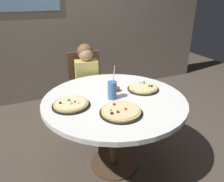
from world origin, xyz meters
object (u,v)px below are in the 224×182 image
(dining_table, at_px, (114,107))
(diner_child, at_px, (89,95))
(soda_cup, at_px, (112,90))
(pizza_cheese, at_px, (143,88))
(chair_wooden, at_px, (86,86))
(pizza_pepperoni, at_px, (71,104))
(pizza_veggie, at_px, (121,112))
(sauce_bowl, at_px, (116,89))

(dining_table, bearing_deg, diner_child, 90.88)
(dining_table, bearing_deg, soda_cup, -168.30)
(dining_table, bearing_deg, pizza_cheese, 10.21)
(dining_table, xyz_separation_m, chair_wooden, (0.01, 0.90, -0.13))
(pizza_cheese, distance_m, soda_cup, 0.37)
(dining_table, distance_m, pizza_cheese, 0.36)
(dining_table, height_order, pizza_pepperoni, pizza_pepperoni)
(diner_child, bearing_deg, pizza_pepperoni, -118.43)
(pizza_cheese, height_order, pizza_pepperoni, same)
(pizza_veggie, xyz_separation_m, sauce_bowl, (0.15, 0.40, 0.00))
(chair_wooden, xyz_separation_m, soda_cup, (-0.03, -0.90, 0.30))
(chair_wooden, xyz_separation_m, diner_child, (-0.02, -0.18, -0.05))
(pizza_pepperoni, distance_m, sauce_bowl, 0.49)
(pizza_cheese, bearing_deg, soda_cup, -169.71)
(pizza_veggie, bearing_deg, pizza_cheese, 39.21)
(dining_table, height_order, chair_wooden, chair_wooden)
(diner_child, distance_m, pizza_pepperoni, 0.85)
(sauce_bowl, bearing_deg, dining_table, -121.48)
(pizza_veggie, height_order, sauce_bowl, pizza_veggie)
(pizza_pepperoni, relative_size, sauce_bowl, 4.53)
(pizza_pepperoni, bearing_deg, diner_child, 61.57)
(dining_table, relative_size, pizza_veggie, 3.77)
(chair_wooden, distance_m, diner_child, 0.19)
(dining_table, bearing_deg, pizza_pepperoni, 178.08)
(dining_table, distance_m, pizza_pepperoni, 0.41)
(dining_table, relative_size, diner_child, 1.18)
(chair_wooden, distance_m, pizza_cheese, 0.93)
(diner_child, bearing_deg, soda_cup, -90.74)
(diner_child, distance_m, pizza_veggie, 1.02)
(pizza_veggie, bearing_deg, soda_cup, 79.87)
(diner_child, xyz_separation_m, pizza_veggie, (-0.06, -0.98, 0.28))
(pizza_pepperoni, height_order, sauce_bowl, pizza_pepperoni)
(diner_child, distance_m, soda_cup, 0.80)
(pizza_cheese, relative_size, pizza_pepperoni, 0.96)
(soda_cup, distance_m, sauce_bowl, 0.18)
(pizza_pepperoni, bearing_deg, soda_cup, -2.67)
(diner_child, xyz_separation_m, sauce_bowl, (0.09, -0.58, 0.29))
(soda_cup, bearing_deg, pizza_veggie, -100.13)
(chair_wooden, xyz_separation_m, pizza_cheese, (0.32, -0.83, 0.24))
(chair_wooden, relative_size, pizza_veggie, 2.80)
(chair_wooden, height_order, diner_child, diner_child)
(pizza_veggie, height_order, pizza_cheese, same)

